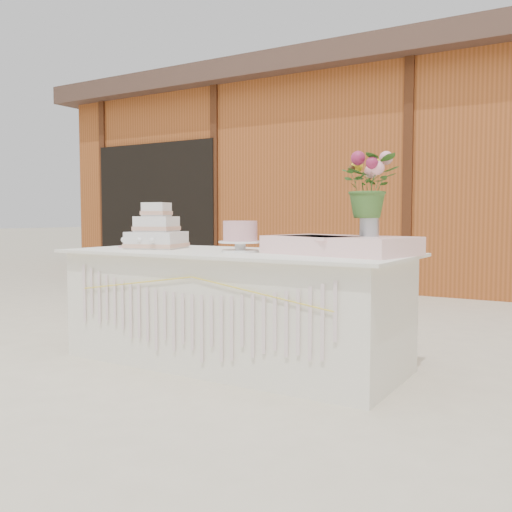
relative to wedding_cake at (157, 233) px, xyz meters
The scene contains 9 objects.
ground 1.11m from the wedding_cake, ahead, with size 80.00×80.00×0.00m, color beige.
barn 6.09m from the wedding_cake, 83.76° to the left, with size 12.60×4.60×3.30m.
cake_table 0.83m from the wedding_cake, ahead, with size 2.40×1.00×0.77m.
wedding_cake is the anchor object (origin of this frame).
pink_cake_stand 0.76m from the wedding_cake, ahead, with size 0.29×0.29×0.21m.
satin_runner 1.41m from the wedding_cake, ahead, with size 0.89×0.52×0.11m, color #FFCFCD.
flower_vase 1.59m from the wedding_cake, ahead, with size 0.12×0.12×0.16m, color #B9B9BE.
bouquet 1.62m from the wedding_cake, ahead, with size 0.35×0.30×0.39m, color #3A6628.
loose_flowers 0.34m from the wedding_cake, behind, with size 0.16×0.38×0.02m, color #CB7C8F, non-canonical shape.
Camera 1 is at (2.14, -3.21, 1.01)m, focal length 40.00 mm.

